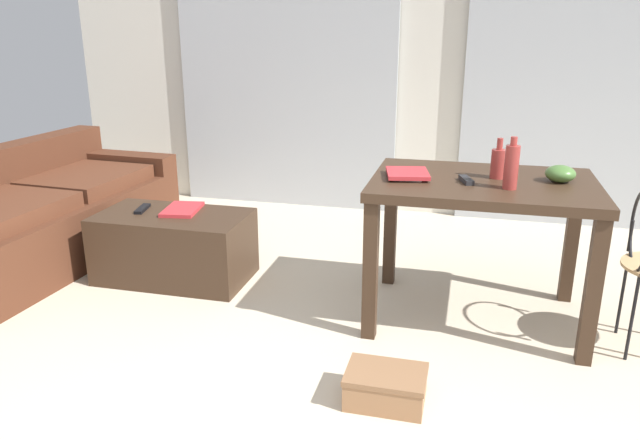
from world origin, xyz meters
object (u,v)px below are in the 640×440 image
Objects in this scene: couch at (37,217)px; book_stack at (408,174)px; bottle_near at (498,163)px; shoebox at (386,387)px; bottle_far at (511,166)px; bowl at (560,174)px; tv_remote_on_table at (466,180)px; tv_remote_primary at (142,209)px; craft_table at (482,202)px; magazine at (182,209)px; coffee_table at (174,246)px.

book_stack is (2.51, -0.22, 0.50)m from couch.
bottle_near is 1.31m from shoebox.
bottle_far is (0.05, -0.21, 0.03)m from bottle_near.
shoebox is (-0.47, -0.75, -0.82)m from bottle_far.
shoebox is at bearing -126.99° from bowl.
bottle_near is at bearing 22.72° from tv_remote_on_table.
tv_remote_primary is (-2.12, 0.07, -0.43)m from bottle_near.
book_stack reaches higher than tv_remote_on_table.
bottle_far is 1.78× the size of tv_remote_on_table.
craft_table is (2.89, -0.18, 0.37)m from couch.
craft_table is 2.07m from tv_remote_primary.
book_stack is at bearing -174.14° from craft_table.
bottle_far is 0.33m from bowl.
shoebox is (-0.41, -0.96, -0.78)m from bottle_near.
bowl is at bearing -11.71° from magazine.
couch is 3.31m from bowl.
bottle_far is (1.95, -0.24, 0.68)m from coffee_table.
craft_table is 0.22m from bottle_near.
tv_remote_primary is (-1.96, 0.20, -0.36)m from tv_remote_on_table.
craft_table is at bearing 128.45° from bottle_far.
craft_table is 5.43× the size of bottle_near.
craft_table reaches higher than shoebox.
tv_remote_on_table is (-0.15, -0.13, -0.07)m from bottle_near.
coffee_table is 3.29× the size of book_stack.
book_stack is at bearing 167.65° from bottle_far.
bottle_far is (0.12, -0.15, 0.23)m from craft_table.
bottle_near is (1.90, -0.03, 0.65)m from coffee_table.
couch is 14.09× the size of bowl.
book_stack is 0.94× the size of magazine.
craft_table is 7.95× the size of tv_remote_on_table.
bottle_near is at bearing 104.49° from bottle_far.
magazine is at bearing -0.86° from couch.
bowl is (0.31, -0.01, -0.04)m from bottle_near.
couch is at bearing 164.46° from tv_remote_primary.
shoebox is (-0.26, -0.83, -0.72)m from tv_remote_on_table.
tv_remote_on_table is at bearing -139.49° from bottle_near.
bottle_far is at bearing -7.04° from coffee_table.
coffee_table is 0.82× the size of craft_table.
tv_remote_primary is at bearing 148.88° from shoebox.
bottle_near is 2.16m from tv_remote_primary.
tv_remote_on_table is at bearing -17.05° from tv_remote_primary.
book_stack is at bearing -16.91° from tv_remote_primary.
couch reaches higher than coffee_table.
magazine is at bearing 176.60° from bottle_near.
couch is at bearing 176.35° from craft_table.
bowl is (0.37, 0.05, 0.16)m from craft_table.
magazine is at bearing 176.93° from bowl.
coffee_table is at bearing 178.97° from bottle_near.
tv_remote_primary is at bearing 178.23° from bottle_near.
bowl is 1.04× the size of tv_remote_on_table.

